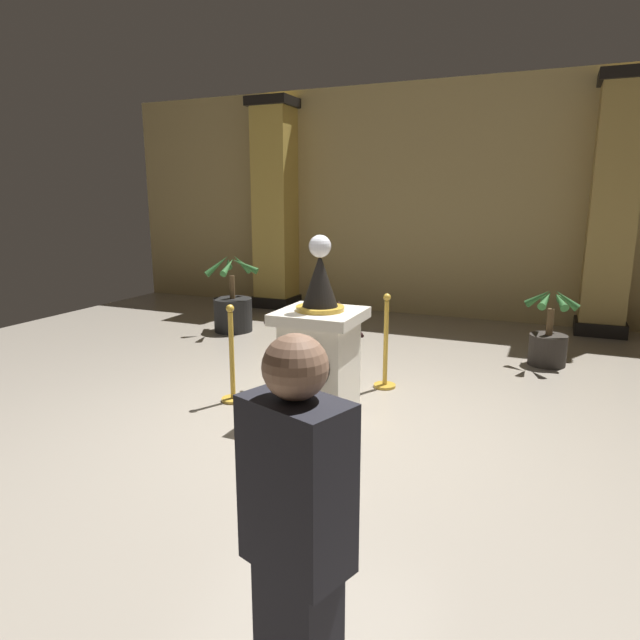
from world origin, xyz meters
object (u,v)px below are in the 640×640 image
potted_palm_right (548,339)px  stanchion_near (385,355)px  pedestal_clock (320,350)px  potted_palm_left (233,309)px  stanchion_far (232,368)px  bystander_guest (297,550)px

potted_palm_right → stanchion_near: bearing=-135.6°
pedestal_clock → potted_palm_left: bearing=134.7°
potted_palm_left → potted_palm_right: (4.51, 0.00, -0.02)m
stanchion_near → stanchion_far: (-1.30, -1.01, -0.02)m
pedestal_clock → potted_palm_left: 3.66m
potted_palm_left → bystander_guest: bearing=-56.0°
potted_palm_right → bystander_guest: 5.67m
pedestal_clock → stanchion_far: pedestal_clock is taller
stanchion_near → potted_palm_right: bearing=44.4°
stanchion_near → potted_palm_right: 2.25m
pedestal_clock → bystander_guest: 3.24m
stanchion_far → potted_palm_right: (2.91, 2.58, -0.02)m
stanchion_far → bystander_guest: 3.74m
potted_palm_left → bystander_guest: size_ratio=0.76×
stanchion_far → potted_palm_left: size_ratio=0.82×
pedestal_clock → potted_palm_right: (1.95, 2.59, -0.32)m
potted_palm_right → bystander_guest: (-0.75, -5.59, 0.52)m
potted_palm_right → stanchion_far: bearing=-138.4°
stanchion_near → potted_palm_right: size_ratio=1.07×
bystander_guest → stanchion_near: bearing=102.1°
potted_palm_right → potted_palm_left: bearing=-180.0°
stanchion_near → bystander_guest: bearing=-77.9°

